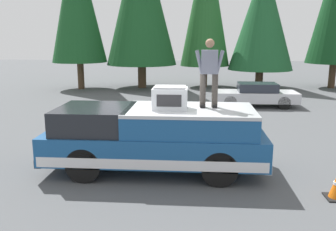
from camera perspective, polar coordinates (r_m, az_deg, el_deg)
The scene contains 6 objects.
ground_plane at distance 9.88m, azimuth -2.02°, elevation -7.64°, with size 90.00×90.00×0.00m, color #4C4F51.
pickup_truck at distance 9.14m, azimuth -2.08°, elevation -3.56°, with size 2.01×5.54×1.65m.
compressor_unit at distance 8.77m, azimuth 0.31°, elevation 2.82°, with size 0.65×0.84×0.56m.
person_on_truck_bed at distance 8.98m, azimuth 6.57°, elevation 6.99°, with size 0.29×0.72×1.69m.
parked_car_silver at distance 18.44m, azimuth 13.70°, elevation 3.24°, with size 1.64×4.10×1.16m.
conifer_left at distance 25.20m, azimuth 14.76°, elevation 14.99°, with size 4.28×4.28×8.23m.
Camera 1 is at (-9.23, -1.06, 3.37)m, focal length 38.39 mm.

